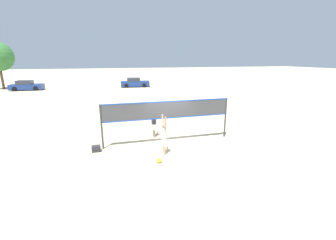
{
  "coord_description": "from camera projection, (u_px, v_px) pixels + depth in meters",
  "views": [
    {
      "loc": [
        -3.2,
        -11.57,
        4.63
      ],
      "look_at": [
        0.0,
        0.0,
        1.31
      ],
      "focal_mm": 24.0,
      "sensor_mm": 36.0,
      "label": 1
    }
  ],
  "objects": [
    {
      "name": "volleyball",
      "position": [
        159.0,
        160.0,
        10.25
      ],
      "size": [
        0.24,
        0.24,
        0.24
      ],
      "color": "yellow",
      "rests_on": "ground_plane"
    },
    {
      "name": "parked_car_near",
      "position": [
        26.0,
        86.0,
        33.34
      ],
      "size": [
        4.49,
        1.98,
        1.46
      ],
      "rotation": [
        0.0,
        0.0,
        -0.02
      ],
      "color": "navy",
      "rests_on": "ground_plane"
    },
    {
      "name": "parked_car_mid",
      "position": [
        135.0,
        83.0,
        37.13
      ],
      "size": [
        4.78,
        2.28,
        1.49
      ],
      "rotation": [
        0.0,
        0.0,
        -0.1
      ],
      "color": "navy",
      "rests_on": "ground_plane"
    },
    {
      "name": "ground_plane",
      "position": [
        168.0,
        142.0,
        12.81
      ],
      "size": [
        200.0,
        200.0,
        0.0
      ],
      "primitive_type": "plane",
      "color": "beige"
    },
    {
      "name": "player_spiker",
      "position": [
        164.0,
        134.0,
        10.93
      ],
      "size": [
        0.28,
        0.69,
        1.99
      ],
      "rotation": [
        0.0,
        0.0,
        1.57
      ],
      "color": "tan",
      "rests_on": "ground_plane"
    },
    {
      "name": "gear_bag",
      "position": [
        96.0,
        149.0,
        11.5
      ],
      "size": [
        0.42,
        0.35,
        0.3
      ],
      "color": "#2D2D33",
      "rests_on": "ground_plane"
    },
    {
      "name": "volleyball_net",
      "position": [
        168.0,
        112.0,
        12.34
      ],
      "size": [
        7.21,
        0.09,
        2.38
      ],
      "color": "#38383D",
      "rests_on": "ground_plane"
    },
    {
      "name": "player_blocker",
      "position": [
        154.0,
        120.0,
        13.41
      ],
      "size": [
        0.28,
        0.68,
        1.99
      ],
      "rotation": [
        0.0,
        0.0,
        -1.57
      ],
      "color": "#8C664C",
      "rests_on": "ground_plane"
    }
  ]
}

